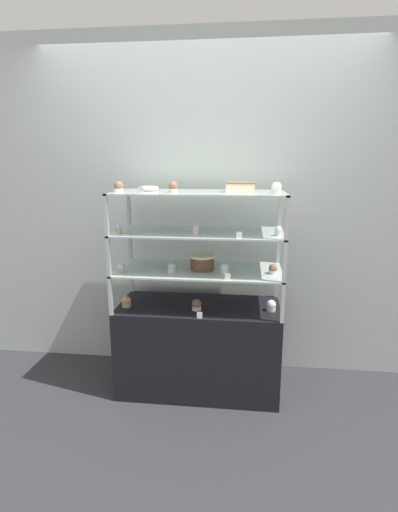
# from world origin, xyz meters

# --- Properties ---
(ground_plane) EXTENTS (20.00, 20.00, 0.00)m
(ground_plane) POSITION_xyz_m (0.00, 0.00, 0.00)
(ground_plane) COLOR #2D2D33
(back_wall) EXTENTS (8.00, 0.05, 2.60)m
(back_wall) POSITION_xyz_m (0.00, 0.41, 1.30)
(back_wall) COLOR #A8B2AD
(back_wall) RESTS_ON ground_plane
(display_base) EXTENTS (1.15, 0.53, 0.65)m
(display_base) POSITION_xyz_m (0.00, 0.00, 0.32)
(display_base) COLOR black
(display_base) RESTS_ON ground_plane
(display_riser_lower) EXTENTS (1.15, 0.53, 0.27)m
(display_riser_lower) POSITION_xyz_m (0.00, 0.00, 0.90)
(display_riser_lower) COLOR #B7B7BC
(display_riser_lower) RESTS_ON display_base
(display_riser_middle) EXTENTS (1.15, 0.53, 0.27)m
(display_riser_middle) POSITION_xyz_m (0.00, 0.00, 1.17)
(display_riser_middle) COLOR #B7B7BC
(display_riser_middle) RESTS_ON display_riser_lower
(display_riser_upper) EXTENTS (1.15, 0.53, 0.27)m
(display_riser_upper) POSITION_xyz_m (0.00, 0.00, 1.44)
(display_riser_upper) COLOR #B7B7BC
(display_riser_upper) RESTS_ON display_riser_middle
(layer_cake_centerpiece) EXTENTS (0.17, 0.17, 0.11)m
(layer_cake_centerpiece) POSITION_xyz_m (0.02, -0.01, 0.97)
(layer_cake_centerpiece) COLOR brown
(layer_cake_centerpiece) RESTS_ON display_riser_lower
(sheet_cake_frosted) EXTENTS (0.19, 0.15, 0.07)m
(sheet_cake_frosted) POSITION_xyz_m (0.28, 0.00, 1.49)
(sheet_cake_frosted) COLOR beige
(sheet_cake_frosted) RESTS_ON display_riser_upper
(cupcake_0) EXTENTS (0.07, 0.07, 0.08)m
(cupcake_0) POSITION_xyz_m (-0.51, -0.09, 0.68)
(cupcake_0) COLOR #CCB28C
(cupcake_0) RESTS_ON display_base
(cupcake_1) EXTENTS (0.07, 0.07, 0.08)m
(cupcake_1) POSITION_xyz_m (-0.01, -0.09, 0.68)
(cupcake_1) COLOR white
(cupcake_1) RESTS_ON display_base
(cupcake_2) EXTENTS (0.07, 0.07, 0.08)m
(cupcake_2) POSITION_xyz_m (0.51, -0.05, 0.68)
(cupcake_2) COLOR #CCB28C
(cupcake_2) RESTS_ON display_base
(price_tag_0) EXTENTS (0.04, 0.00, 0.04)m
(price_tag_0) POSITION_xyz_m (0.03, -0.25, 0.67)
(price_tag_0) COLOR white
(price_tag_0) RESTS_ON display_base
(cupcake_3) EXTENTS (0.06, 0.06, 0.07)m
(cupcake_3) POSITION_xyz_m (-0.52, -0.14, 0.95)
(cupcake_3) COLOR #CCB28C
(cupcake_3) RESTS_ON display_riser_lower
(cupcake_4) EXTENTS (0.06, 0.06, 0.07)m
(cupcake_4) POSITION_xyz_m (-0.17, -0.11, 0.95)
(cupcake_4) COLOR white
(cupcake_4) RESTS_ON display_riser_lower
(cupcake_5) EXTENTS (0.06, 0.06, 0.07)m
(cupcake_5) POSITION_xyz_m (0.18, -0.09, 0.95)
(cupcake_5) COLOR white
(cupcake_5) RESTS_ON display_riser_lower
(cupcake_6) EXTENTS (0.06, 0.06, 0.07)m
(cupcake_6) POSITION_xyz_m (0.51, -0.06, 0.95)
(cupcake_6) COLOR beige
(cupcake_6) RESTS_ON display_riser_lower
(price_tag_1) EXTENTS (0.04, 0.00, 0.04)m
(price_tag_1) POSITION_xyz_m (0.21, -0.25, 0.94)
(price_tag_1) COLOR white
(price_tag_1) RESTS_ON display_riser_lower
(cupcake_7) EXTENTS (0.05, 0.05, 0.06)m
(cupcake_7) POSITION_xyz_m (-0.53, -0.14, 1.22)
(cupcake_7) COLOR #CCB28C
(cupcake_7) RESTS_ON display_riser_middle
(cupcake_8) EXTENTS (0.05, 0.05, 0.06)m
(cupcake_8) POSITION_xyz_m (-0.01, -0.11, 1.22)
(cupcake_8) COLOR white
(cupcake_8) RESTS_ON display_riser_middle
(cupcake_9) EXTENTS (0.05, 0.05, 0.06)m
(cupcake_9) POSITION_xyz_m (0.53, -0.11, 1.22)
(cupcake_9) COLOR beige
(cupcake_9) RESTS_ON display_riser_middle
(price_tag_2) EXTENTS (0.04, 0.00, 0.04)m
(price_tag_2) POSITION_xyz_m (0.28, -0.25, 1.21)
(price_tag_2) COLOR white
(price_tag_2) RESTS_ON display_riser_middle
(cupcake_10) EXTENTS (0.06, 0.06, 0.07)m
(cupcake_10) POSITION_xyz_m (-0.52, -0.10, 1.49)
(cupcake_10) COLOR white
(cupcake_10) RESTS_ON display_riser_upper
(cupcake_11) EXTENTS (0.06, 0.06, 0.07)m
(cupcake_11) POSITION_xyz_m (-0.16, -0.09, 1.49)
(cupcake_11) COLOR beige
(cupcake_11) RESTS_ON display_riser_upper
(cupcake_12) EXTENTS (0.06, 0.06, 0.07)m
(cupcake_12) POSITION_xyz_m (0.50, -0.12, 1.49)
(cupcake_12) COLOR beige
(cupcake_12) RESTS_ON display_riser_upper
(price_tag_3) EXTENTS (0.04, 0.00, 0.04)m
(price_tag_3) POSITION_xyz_m (-0.34, -0.25, 1.48)
(price_tag_3) COLOR white
(price_tag_3) RESTS_ON display_riser_upper
(donut_glazed) EXTENTS (0.13, 0.13, 0.03)m
(donut_glazed) POSITION_xyz_m (-0.35, 0.05, 1.47)
(donut_glazed) COLOR #EFE5CC
(donut_glazed) RESTS_ON display_riser_upper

